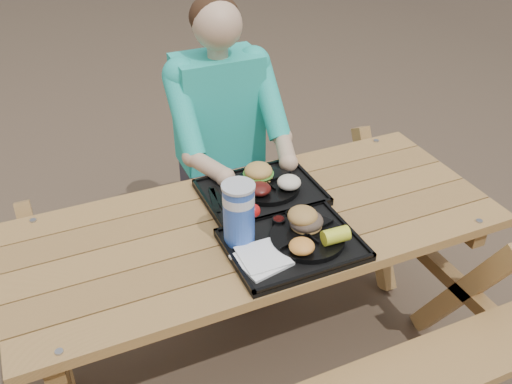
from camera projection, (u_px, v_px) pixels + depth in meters
name	position (u px, v px, depth m)	size (l,w,h in m)	color
ground	(256.00, 357.00, 2.51)	(60.00, 60.00, 0.00)	#999999
picnic_table	(256.00, 296.00, 2.30)	(1.80, 1.49, 0.75)	#999999
tray_near	(292.00, 246.00, 1.96)	(0.45, 0.35, 0.02)	black
tray_far	(261.00, 193.00, 2.23)	(0.45, 0.35, 0.02)	black
plate_near	(308.00, 238.00, 1.97)	(0.26, 0.26, 0.02)	black
plate_far	(267.00, 186.00, 2.24)	(0.26, 0.26, 0.02)	black
napkin_stack	(262.00, 259.00, 1.88)	(0.16, 0.16, 0.02)	white
soda_cup	(239.00, 214.00, 1.91)	(0.11, 0.11, 0.22)	#1743AF
condiment_bbq	(279.00, 222.00, 2.04)	(0.05, 0.05, 0.03)	black
condiment_mustard	(291.00, 215.00, 2.07)	(0.04, 0.04, 0.03)	#F6AC1B
sandwich	(307.00, 213.00, 1.97)	(0.11, 0.11, 0.12)	#B98341
mac_cheese	(302.00, 246.00, 1.88)	(0.09, 0.09, 0.04)	#F6A240
corn_cob	(336.00, 236.00, 1.92)	(0.09, 0.09, 0.05)	#EDF633
cutlery_far	(219.00, 198.00, 2.18)	(0.03, 0.16, 0.01)	black
burger	(258.00, 168.00, 2.24)	(0.11, 0.11, 0.10)	gold
baked_beans	(259.00, 189.00, 2.17)	(0.09, 0.09, 0.04)	#4E120F
potato_salad	(289.00, 182.00, 2.19)	(0.09, 0.09, 0.05)	#F2E5CD
diner	(222.00, 155.00, 2.72)	(0.48, 0.84, 1.28)	teal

